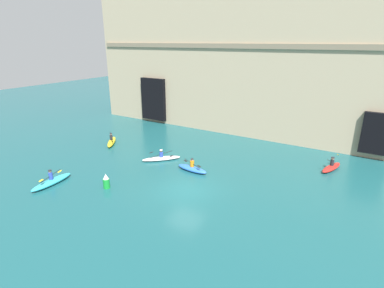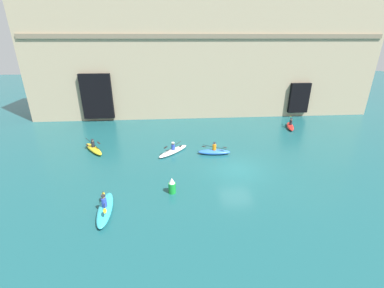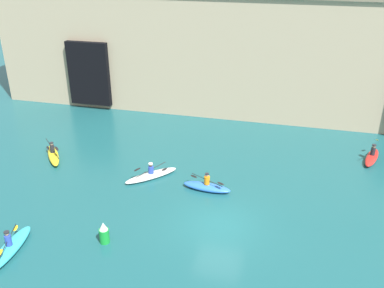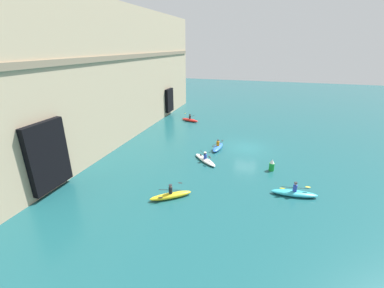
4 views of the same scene
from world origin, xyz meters
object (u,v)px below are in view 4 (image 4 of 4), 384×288
object	(u,v)px
kayak_yellow	(171,195)
kayak_cyan	(294,193)
marker_buoy	(272,165)
kayak_white	(205,160)
kayak_blue	(218,147)
kayak_red	(190,120)

from	to	relation	value
kayak_yellow	kayak_cyan	size ratio (longest dim) A/B	0.86
marker_buoy	kayak_white	bearing A→B (deg)	88.70
kayak_blue	kayak_cyan	size ratio (longest dim) A/B	0.83
kayak_yellow	kayak_cyan	distance (m)	9.61
kayak_red	marker_buoy	bearing A→B (deg)	148.87
kayak_blue	kayak_cyan	world-z (taller)	kayak_cyan
kayak_blue	kayak_cyan	bearing A→B (deg)	-130.26
kayak_cyan	kayak_yellow	bearing A→B (deg)	-165.66
kayak_white	kayak_yellow	xyz separation A→B (m)	(-7.22, 0.91, 0.05)
kayak_yellow	kayak_blue	bearing A→B (deg)	45.91
kayak_white	kayak_cyan	distance (m)	9.17
kayak_white	kayak_blue	size ratio (longest dim) A/B	1.05
kayak_yellow	kayak_cyan	xyz separation A→B (m)	(3.10, -9.09, -0.02)
kayak_blue	kayak_red	world-z (taller)	kayak_red
kayak_red	marker_buoy	size ratio (longest dim) A/B	2.62
kayak_blue	kayak_yellow	xyz separation A→B (m)	(-10.84, 1.47, 0.01)
kayak_white	kayak_cyan	world-z (taller)	kayak_cyan
kayak_white	kayak_cyan	xyz separation A→B (m)	(-4.12, -8.19, 0.03)
kayak_yellow	kayak_white	bearing A→B (deg)	46.48
kayak_red	kayak_yellow	bearing A→B (deg)	120.16
kayak_white	marker_buoy	distance (m)	6.44
kayak_red	kayak_yellow	xyz separation A→B (m)	(-20.65, -4.88, 0.00)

